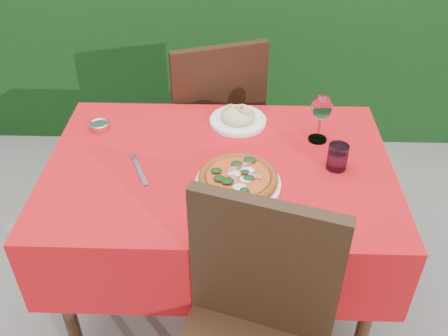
{
  "coord_description": "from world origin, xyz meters",
  "views": [
    {
      "loc": [
        0.06,
        -1.45,
        1.83
      ],
      "look_at": [
        0.02,
        -0.05,
        0.77
      ],
      "focal_mm": 40.0,
      "sensor_mm": 36.0,
      "label": 1
    }
  ],
  "objects_px": {
    "chair_near": "(251,335)",
    "water_glass": "(337,158)",
    "chair_far": "(214,117)",
    "pasta_plate": "(238,118)",
    "wine_glass": "(321,109)",
    "fork": "(140,172)",
    "steel_ramekin": "(100,126)",
    "pizza_plate": "(238,180)"
  },
  "relations": [
    {
      "from": "chair_far",
      "to": "fork",
      "type": "relative_size",
      "value": 4.48
    },
    {
      "from": "pizza_plate",
      "to": "steel_ramekin",
      "type": "xyz_separation_m",
      "value": [
        -0.56,
        0.34,
        -0.01
      ]
    },
    {
      "from": "chair_far",
      "to": "chair_near",
      "type": "bearing_deg",
      "value": 78.61
    },
    {
      "from": "pizza_plate",
      "to": "water_glass",
      "type": "bearing_deg",
      "value": 17.97
    },
    {
      "from": "fork",
      "to": "pasta_plate",
      "type": "bearing_deg",
      "value": 21.75
    },
    {
      "from": "pizza_plate",
      "to": "wine_glass",
      "type": "xyz_separation_m",
      "value": [
        0.31,
        0.29,
        0.11
      ]
    },
    {
      "from": "pizza_plate",
      "to": "steel_ramekin",
      "type": "distance_m",
      "value": 0.65
    },
    {
      "from": "pasta_plate",
      "to": "wine_glass",
      "type": "relative_size",
      "value": 1.17
    },
    {
      "from": "pizza_plate",
      "to": "pasta_plate",
      "type": "distance_m",
      "value": 0.41
    },
    {
      "from": "chair_near",
      "to": "water_glass",
      "type": "xyz_separation_m",
      "value": [
        0.31,
        0.58,
        0.23
      ]
    },
    {
      "from": "chair_far",
      "to": "wine_glass",
      "type": "xyz_separation_m",
      "value": [
        0.43,
        -0.47,
        0.33
      ]
    },
    {
      "from": "steel_ramekin",
      "to": "pasta_plate",
      "type": "bearing_deg",
      "value": 6.85
    },
    {
      "from": "water_glass",
      "to": "fork",
      "type": "xyz_separation_m",
      "value": [
        -0.7,
        -0.05,
        -0.04
      ]
    },
    {
      "from": "chair_near",
      "to": "pizza_plate",
      "type": "height_order",
      "value": "chair_near"
    },
    {
      "from": "wine_glass",
      "to": "fork",
      "type": "relative_size",
      "value": 0.91
    },
    {
      "from": "chair_near",
      "to": "pasta_plate",
      "type": "relative_size",
      "value": 4.27
    },
    {
      "from": "pasta_plate",
      "to": "steel_ramekin",
      "type": "distance_m",
      "value": 0.56
    },
    {
      "from": "pizza_plate",
      "to": "chair_far",
      "type": "bearing_deg",
      "value": 99.09
    },
    {
      "from": "water_glass",
      "to": "steel_ramekin",
      "type": "distance_m",
      "value": 0.94
    },
    {
      "from": "water_glass",
      "to": "pizza_plate",
      "type": "bearing_deg",
      "value": -162.03
    },
    {
      "from": "pizza_plate",
      "to": "fork",
      "type": "relative_size",
      "value": 1.64
    },
    {
      "from": "fork",
      "to": "steel_ramekin",
      "type": "height_order",
      "value": "steel_ramekin"
    },
    {
      "from": "pasta_plate",
      "to": "fork",
      "type": "bearing_deg",
      "value": -134.67
    },
    {
      "from": "chair_far",
      "to": "wine_glass",
      "type": "distance_m",
      "value": 0.72
    },
    {
      "from": "chair_near",
      "to": "pasta_plate",
      "type": "bearing_deg",
      "value": 110.62
    },
    {
      "from": "chair_near",
      "to": "wine_glass",
      "type": "relative_size",
      "value": 5.0
    },
    {
      "from": "pasta_plate",
      "to": "pizza_plate",
      "type": "bearing_deg",
      "value": -89.48
    },
    {
      "from": "chair_far",
      "to": "pizza_plate",
      "type": "height_order",
      "value": "chair_far"
    },
    {
      "from": "steel_ramekin",
      "to": "chair_near",
      "type": "bearing_deg",
      "value": -53.32
    },
    {
      "from": "pasta_plate",
      "to": "wine_glass",
      "type": "xyz_separation_m",
      "value": [
        0.31,
        -0.12,
        0.11
      ]
    },
    {
      "from": "pizza_plate",
      "to": "fork",
      "type": "xyz_separation_m",
      "value": [
        -0.35,
        0.06,
        -0.02
      ]
    },
    {
      "from": "water_glass",
      "to": "wine_glass",
      "type": "bearing_deg",
      "value": 104.36
    },
    {
      "from": "pasta_plate",
      "to": "wine_glass",
      "type": "height_order",
      "value": "wine_glass"
    },
    {
      "from": "pizza_plate",
      "to": "water_glass",
      "type": "relative_size",
      "value": 3.72
    },
    {
      "from": "chair_far",
      "to": "fork",
      "type": "bearing_deg",
      "value": 53.02
    },
    {
      "from": "water_glass",
      "to": "chair_near",
      "type": "bearing_deg",
      "value": -118.0
    },
    {
      "from": "chair_far",
      "to": "pizza_plate",
      "type": "relative_size",
      "value": 2.73
    },
    {
      "from": "chair_far",
      "to": "water_glass",
      "type": "bearing_deg",
      "value": 107.06
    },
    {
      "from": "water_glass",
      "to": "fork",
      "type": "relative_size",
      "value": 0.44
    },
    {
      "from": "chair_near",
      "to": "chair_far",
      "type": "bearing_deg",
      "value": 115.19
    },
    {
      "from": "chair_near",
      "to": "wine_glass",
      "type": "bearing_deg",
      "value": 88.34
    },
    {
      "from": "wine_glass",
      "to": "fork",
      "type": "xyz_separation_m",
      "value": [
        -0.65,
        -0.23,
        -0.14
      ]
    }
  ]
}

